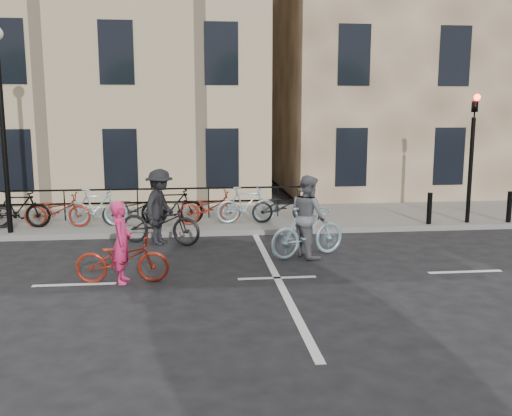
{
  "coord_description": "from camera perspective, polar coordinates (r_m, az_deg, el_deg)",
  "views": [
    {
      "loc": [
        -1.66,
        -11.02,
        3.39
      ],
      "look_at": [
        -0.21,
        2.02,
        1.1
      ],
      "focal_mm": 40.0,
      "sensor_mm": 36.0,
      "label": 1
    }
  ],
  "objects": [
    {
      "name": "lamp_post",
      "position": [
        16.16,
        -24.14,
        9.4
      ],
      "size": [
        0.36,
        0.36,
        5.28
      ],
      "color": "black",
      "rests_on": "sidewalk"
    },
    {
      "name": "traffic_light",
      "position": [
        17.28,
        20.82,
        6.16
      ],
      "size": [
        0.18,
        0.3,
        3.9
      ],
      "color": "black",
      "rests_on": "sidewalk"
    },
    {
      "name": "ground",
      "position": [
        11.65,
        2.12,
        -7.02
      ],
      "size": [
        120.0,
        120.0,
        0.0
      ],
      "primitive_type": "plane",
      "color": "black",
      "rests_on": "ground"
    },
    {
      "name": "bollard_east",
      "position": [
        16.89,
        16.95,
        -0.04
      ],
      "size": [
        0.14,
        0.14,
        0.9
      ],
      "primitive_type": "cylinder",
      "color": "black",
      "rests_on": "sidewalk"
    },
    {
      "name": "building_west",
      "position": [
        25.17,
        -23.97,
        13.08
      ],
      "size": [
        20.0,
        10.0,
        10.0
      ],
      "primitive_type": "cube",
      "color": "tan",
      "rests_on": "sidewalk"
    },
    {
      "name": "parked_bikes",
      "position": [
        16.37,
        -12.03,
        0.03
      ],
      "size": [
        10.4,
        1.23,
        1.05
      ],
      "color": "black",
      "rests_on": "sidewalk"
    },
    {
      "name": "cyclist_grey",
      "position": [
        13.17,
        5.22,
        -1.61
      ],
      "size": [
        2.03,
        1.27,
        1.91
      ],
      "rotation": [
        0.0,
        0.0,
        1.97
      ],
      "color": "#8FB1BC",
      "rests_on": "ground"
    },
    {
      "name": "bollard_west",
      "position": [
        17.97,
        24.0,
        0.11
      ],
      "size": [
        0.14,
        0.14,
        0.9
      ],
      "primitive_type": "cylinder",
      "color": "black",
      "rests_on": "sidewalk"
    },
    {
      "name": "cyclist_pink",
      "position": [
        11.53,
        -13.25,
        -4.55
      ],
      "size": [
        1.85,
        0.71,
        1.63
      ],
      "rotation": [
        0.0,
        0.0,
        1.53
      ],
      "color": "maroon",
      "rests_on": "ground"
    },
    {
      "name": "sidewalk",
      "position": [
        17.49,
        -13.94,
        -1.31
      ],
      "size": [
        46.0,
        4.0,
        0.15
      ],
      "primitive_type": "cube",
      "color": "slate",
      "rests_on": "ground"
    },
    {
      "name": "cyclist_dark",
      "position": [
        14.56,
        -9.57,
        -0.68
      ],
      "size": [
        2.27,
        1.5,
        1.91
      ],
      "rotation": [
        0.0,
        0.0,
        1.18
      ],
      "color": "black",
      "rests_on": "ground"
    },
    {
      "name": "building_east",
      "position": [
        26.42,
        18.13,
        15.43
      ],
      "size": [
        14.0,
        10.0,
        12.0
      ],
      "primitive_type": "cube",
      "color": "#846A50",
      "rests_on": "sidewalk"
    }
  ]
}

